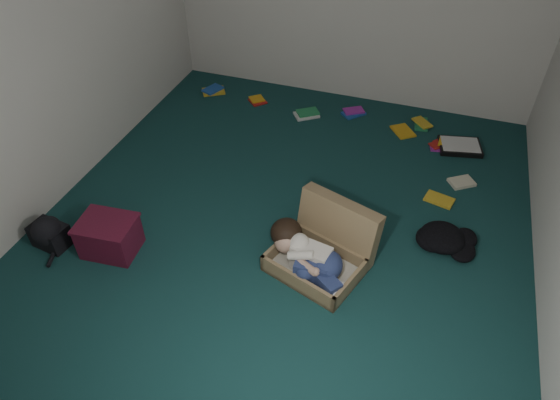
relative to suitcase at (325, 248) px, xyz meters
The scene contains 10 objects.
floor 0.58m from the suitcase, 140.79° to the left, with size 4.50×4.50×0.00m, color #153E3E.
wall_front 2.26m from the suitcase, 102.79° to the right, with size 4.50×4.50×0.00m, color silver.
wall_left 2.71m from the suitcase, behind, with size 4.50×4.50×0.00m, color silver.
suitcase is the anchor object (origin of this frame).
person 0.18m from the suitcase, 124.10° to the right, with size 0.67×0.51×0.30m.
maroon_bin 1.69m from the suitcase, 165.38° to the right, with size 0.46×0.38×0.30m.
backpack 2.20m from the suitcase, 166.03° to the right, with size 0.36×0.28×0.21m, color black, non-canonical shape.
clothing_pile 1.03m from the suitcase, 28.58° to the left, with size 0.46×0.38×0.15m, color black, non-canonical shape.
paper_tray 2.13m from the suitcase, 64.60° to the left, with size 0.47×0.39×0.06m.
book_scatter 1.90m from the suitcase, 90.58° to the left, with size 3.11×1.44×0.02m.
Camera 1 is at (0.96, -2.95, 2.95)m, focal length 32.00 mm.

